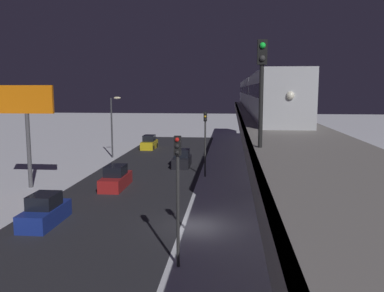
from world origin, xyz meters
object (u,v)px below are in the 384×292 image
at_px(commercial_billboard, 27,110).
at_px(traffic_light_mid, 205,134).
at_px(rail_signal, 262,75).
at_px(sedan_red, 116,179).
at_px(traffic_light_near, 178,182).
at_px(sedan_yellow, 149,143).
at_px(subway_train, 257,93).
at_px(sedan_blue, 45,212).
at_px(sedan_black, 182,160).

bearing_deg(commercial_billboard, traffic_light_mid, -158.76).
relative_size(rail_signal, traffic_light_mid, 0.62).
bearing_deg(sedan_red, traffic_light_near, 116.00).
bearing_deg(commercial_billboard, sedan_yellow, -103.21).
distance_m(rail_signal, sedan_yellow, 44.90).
height_order(subway_train, sedan_blue, subway_train).
distance_m(subway_train, sedan_black, 12.54).
xyz_separation_m(sedan_yellow, commercial_billboard, (5.69, 24.25, 6.04)).
relative_size(subway_train, sedan_yellow, 12.80).
xyz_separation_m(subway_train, rail_signal, (2.03, 34.40, 0.95)).
bearing_deg(traffic_light_mid, traffic_light_near, 90.00).
xyz_separation_m(subway_train, sedan_blue, (14.91, 25.76, -7.34)).
bearing_deg(rail_signal, traffic_light_mid, -81.44).
bearing_deg(sedan_yellow, traffic_light_near, 103.40).
relative_size(rail_signal, sedan_blue, 0.91).
height_order(sedan_yellow, sedan_black, same).
bearing_deg(subway_train, sedan_black, 33.24).
bearing_deg(sedan_blue, sedan_yellow, -90.00).
distance_m(rail_signal, traffic_light_near, 6.84).
distance_m(subway_train, traffic_light_mid, 12.64).
bearing_deg(sedan_blue, traffic_light_mid, -121.56).
height_order(sedan_blue, sedan_red, same).
bearing_deg(traffic_light_near, sedan_blue, -30.44).
relative_size(rail_signal, commercial_billboard, 0.45).
relative_size(sedan_yellow, sedan_red, 0.91).
relative_size(sedan_red, sedan_black, 1.16).
bearing_deg(sedan_yellow, sedan_blue, 90.00).
height_order(sedan_red, commercial_billboard, commercial_billboard).
distance_m(sedan_red, commercial_billboard, 9.63).
relative_size(rail_signal, traffic_light_near, 0.62).
relative_size(sedan_black, traffic_light_mid, 0.64).
relative_size(sedan_black, traffic_light_near, 0.64).
distance_m(sedan_yellow, commercial_billboard, 25.63).
xyz_separation_m(sedan_blue, traffic_light_near, (-9.30, 5.46, 3.40)).
bearing_deg(sedan_black, sedan_blue, -107.59).
bearing_deg(subway_train, sedan_blue, 59.95).
distance_m(rail_signal, commercial_billboard, 25.93).
height_order(sedan_blue, traffic_light_mid, traffic_light_mid).
bearing_deg(rail_signal, commercial_billboard, -44.03).
bearing_deg(commercial_billboard, sedan_black, -138.03).
relative_size(subway_train, rail_signal, 13.87).
bearing_deg(traffic_light_mid, sedan_red, 34.88).
height_order(subway_train, sedan_yellow, subway_train).
xyz_separation_m(subway_train, traffic_light_mid, (5.61, 10.62, -3.94)).
distance_m(sedan_yellow, traffic_light_mid, 20.92).
xyz_separation_m(rail_signal, sedan_blue, (12.88, -8.64, -8.29)).
bearing_deg(commercial_billboard, subway_train, -141.39).
bearing_deg(traffic_light_near, rail_signal, 138.41).
height_order(sedan_yellow, sedan_blue, same).
distance_m(rail_signal, sedan_blue, 17.59).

